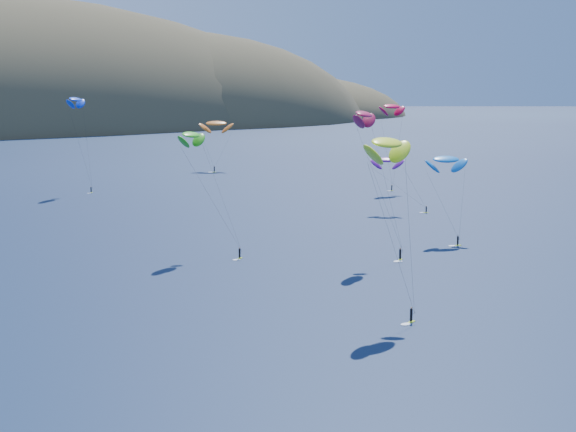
% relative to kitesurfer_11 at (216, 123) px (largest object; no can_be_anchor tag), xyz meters
% --- Properties ---
extents(kitesurfer_2, '(10.30, 11.53, 25.50)m').
position_rel_kitesurfer_11_xyz_m(kitesurfer_2, '(-59.67, -170.62, 6.52)').
color(kitesurfer_2, '#BBE819').
rests_on(kitesurfer_2, ground).
extents(kitesurfer_3, '(8.64, 15.15, 23.51)m').
position_rel_kitesurfer_11_xyz_m(kitesurfer_3, '(-65.95, -121.89, 5.04)').
color(kitesurfer_3, '#BBE819').
rests_on(kitesurfer_3, ground).
extents(kitesurfer_4, '(8.76, 10.75, 28.37)m').
position_rel_kitesurfer_11_xyz_m(kitesurfer_4, '(-59.21, -30.53, 9.64)').
color(kitesurfer_4, '#BBE819').
rests_on(kitesurfer_4, ground).
extents(kitesurfer_5, '(9.41, 10.65, 18.23)m').
position_rel_kitesurfer_11_xyz_m(kitesurfer_5, '(-18.16, -137.39, -0.55)').
color(kitesurfer_5, '#BBE819').
rests_on(kitesurfer_5, ground).
extents(kitesurfer_6, '(11.49, 10.96, 14.62)m').
position_rel_kitesurfer_11_xyz_m(kitesurfer_6, '(-7.26, -105.37, -3.83)').
color(kitesurfer_6, '#BBE819').
rests_on(kitesurfer_6, ground).
extents(kitesurfer_8, '(9.41, 6.41, 26.40)m').
position_rel_kitesurfer_11_xyz_m(kitesurfer_8, '(19.49, -73.52, 7.53)').
color(kitesurfer_8, '#BBE819').
rests_on(kitesurfer_8, ground).
extents(kitesurfer_9, '(8.84, 12.24, 27.55)m').
position_rel_kitesurfer_11_xyz_m(kitesurfer_9, '(-41.22, -140.97, 8.88)').
color(kitesurfer_9, '#BBE819').
rests_on(kitesurfer_9, ground).
extents(kitesurfer_11, '(12.48, 14.15, 19.50)m').
position_rel_kitesurfer_11_xyz_m(kitesurfer_11, '(0.00, 0.00, 0.00)').
color(kitesurfer_11, '#BBE819').
rests_on(kitesurfer_11, ground).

